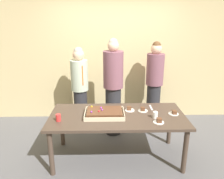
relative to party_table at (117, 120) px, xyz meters
The scene contains 14 objects.
ground_plane 0.65m from the party_table, ahead, with size 12.00×12.00×0.00m, color #5B5B60.
interior_back_panel 1.81m from the party_table, 90.00° to the left, with size 8.00×0.12×3.00m, color #CCB784.
party_table is the anchor object (origin of this frame).
sheet_cake 0.22m from the party_table, behind, with size 0.58×0.42×0.11m.
plated_slice_near_left 0.85m from the party_table, ahead, with size 0.15×0.15×0.06m.
plated_slice_near_right 0.43m from the party_table, 18.47° to the left, with size 0.15×0.15×0.07m.
plated_slice_far_left 0.27m from the party_table, 39.64° to the left, with size 0.15×0.15×0.07m.
plated_slice_far_right 0.63m from the party_table, 25.43° to the right, with size 0.15×0.15×0.07m.
drink_cup_nearest 0.56m from the party_table, 12.88° to the right, with size 0.07×0.07×0.10m, color white.
drink_cup_middle 0.86m from the party_table, 168.10° to the right, with size 0.07×0.07×0.10m, color red.
cake_server_utensil 0.62m from the party_table, 25.64° to the left, with size 0.03×0.20×0.01m, color silver.
person_serving_front 1.39m from the party_table, 55.43° to the left, with size 0.33×0.33×1.69m.
person_green_shirt_behind 1.20m from the party_table, 123.97° to the left, with size 0.32×0.32×1.61m.
person_striped_tie_right 0.82m from the party_table, 92.86° to the left, with size 0.35×0.35×1.78m.
Camera 1 is at (-0.15, -2.97, 2.09)m, focal length 35.13 mm.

